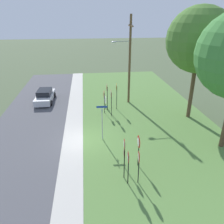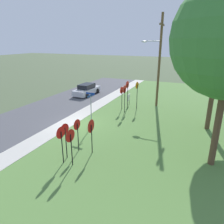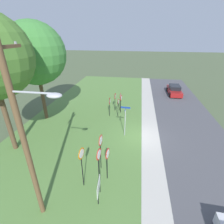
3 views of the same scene
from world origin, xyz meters
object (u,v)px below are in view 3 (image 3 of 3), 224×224
at_px(stop_sign_near_left, 82,160).
at_px(stop_sign_far_center, 107,158).
at_px(yield_sign_center, 115,98).
at_px(parked_sedan_distant, 174,90).
at_px(notice_board, 99,187).
at_px(yield_sign_near_right, 118,103).
at_px(yield_sign_far_left, 110,103).
at_px(street_name_post, 125,119).
at_px(yield_sign_near_left, 120,98).
at_px(stop_sign_far_left, 101,145).
at_px(yield_sign_far_right, 121,100).
at_px(oak_tree_right, 35,54).
at_px(utility_pole, 24,131).
at_px(stop_sign_near_right, 99,160).

bearing_deg(stop_sign_near_left, stop_sign_far_center, -52.63).
xyz_separation_m(yield_sign_center, parked_sedan_distant, (7.45, -8.12, -1.01)).
bearing_deg(notice_board, stop_sign_near_left, 52.46).
height_order(stop_sign_far_center, parked_sedan_distant, stop_sign_far_center).
bearing_deg(yield_sign_near_right, yield_sign_far_left, 99.75).
bearing_deg(stop_sign_far_center, street_name_post, 0.68).
relative_size(yield_sign_near_left, yield_sign_center, 1.02).
bearing_deg(stop_sign_far_left, stop_sign_near_left, 159.40).
xyz_separation_m(yield_sign_far_right, oak_tree_right, (-2.69, 7.98, 5.15)).
bearing_deg(yield_sign_far_left, yield_sign_near_right, -84.25).
bearing_deg(yield_sign_far_left, stop_sign_far_left, -174.32).
height_order(utility_pole, parked_sedan_distant, utility_pole).
xyz_separation_m(yield_sign_center, utility_pole, (-13.23, 1.83, 3.34)).
height_order(stop_sign_far_center, yield_sign_near_left, stop_sign_far_center).
xyz_separation_m(yield_sign_near_left, yield_sign_near_right, (-1.56, 0.05, -0.08)).
relative_size(stop_sign_far_center, yield_sign_near_left, 1.05).
xyz_separation_m(stop_sign_near_left, oak_tree_right, (8.05, 6.92, 4.74)).
relative_size(stop_sign_near_left, stop_sign_far_left, 1.04).
relative_size(yield_sign_center, utility_pole, 0.24).
bearing_deg(oak_tree_right, stop_sign_near_left, -139.32).
bearing_deg(street_name_post, yield_sign_far_right, 13.40).
height_order(stop_sign_far_left, stop_sign_far_center, stop_sign_far_left).
xyz_separation_m(stop_sign_far_left, stop_sign_far_center, (-0.82, -0.60, -0.28)).
xyz_separation_m(yield_sign_center, notice_board, (-12.00, -0.81, -0.78)).
distance_m(yield_sign_near_right, yield_sign_far_left, 0.93).
height_order(yield_sign_near_right, yield_sign_center, yield_sign_center).
xyz_separation_m(yield_sign_near_left, oak_tree_right, (-3.25, 7.84, 5.11)).
distance_m(stop_sign_far_left, yield_sign_far_right, 9.17).
distance_m(stop_sign_near_right, yield_sign_far_right, 10.67).
height_order(stop_sign_near_left, stop_sign_far_left, stop_sign_near_left).
bearing_deg(street_name_post, utility_pole, 159.00).
bearing_deg(yield_sign_near_left, street_name_post, -163.57).
height_order(yield_sign_near_right, oak_tree_right, oak_tree_right).
height_order(stop_sign_near_right, stop_sign_far_left, stop_sign_near_right).
bearing_deg(notice_board, oak_tree_right, 37.30).
xyz_separation_m(stop_sign_near_right, stop_sign_far_center, (0.68, -0.36, -0.34)).
xyz_separation_m(yield_sign_near_right, parked_sedan_distant, (9.00, -7.57, -0.96)).
bearing_deg(notice_board, utility_pole, 109.71).
bearing_deg(stop_sign_far_left, yield_sign_center, 7.00).
bearing_deg(stop_sign_far_left, notice_board, -166.27).
height_order(stop_sign_near_right, utility_pole, utility_pole).
bearing_deg(yield_sign_far_left, parked_sedan_distant, -43.03).
height_order(stop_sign_far_center, yield_sign_near_right, stop_sign_far_center).
relative_size(stop_sign_far_center, yield_sign_far_left, 1.06).
xyz_separation_m(yield_sign_near_right, yield_sign_far_right, (1.01, -0.19, 0.05)).
bearing_deg(yield_sign_far_right, stop_sign_far_center, -167.11).
relative_size(stop_sign_far_left, stop_sign_far_center, 1.15).
relative_size(street_name_post, parked_sedan_distant, 0.65).
bearing_deg(yield_sign_near_right, stop_sign_near_left, 178.91).
bearing_deg(stop_sign_far_center, parked_sedan_distant, -14.13).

